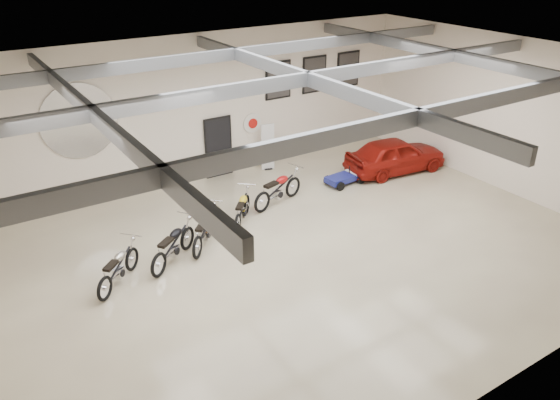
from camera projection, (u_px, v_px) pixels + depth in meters
floor at (304, 253)px, 14.82m from camera, size 16.00×12.00×0.01m
ceiling at (308, 68)px, 12.61m from camera, size 16.00×12.00×0.01m
back_wall at (202, 109)px, 18.24m from camera, size 16.00×0.02×5.00m
right_wall at (508, 116)px, 17.62m from camera, size 0.02×12.00×5.00m
ceiling_beams at (308, 79)px, 12.72m from camera, size 15.80×11.80×0.32m
door at (218, 148)px, 19.08m from camera, size 0.92×0.08×2.10m
logo_plaque at (79, 121)px, 16.12m from camera, size 2.30×0.06×1.16m
poster_left at (278, 80)px, 19.41m from camera, size 1.05×0.08×1.35m
poster_mid at (314, 74)px, 20.19m from camera, size 1.05×0.08×1.35m
poster_right at (348, 69)px, 20.97m from camera, size 1.05×0.08×1.35m
oil_sign at (252, 123)px, 19.48m from camera, size 0.72×0.10×0.72m
banner_stand at (268, 146)px, 19.67m from camera, size 0.52×0.31×1.78m
motorcycle_silver at (118, 267)px, 13.29m from camera, size 1.79×1.72×0.99m
motorcycle_black at (173, 244)px, 14.17m from camera, size 2.02×1.71×1.06m
motorcycle_gold at (205, 229)px, 14.96m from camera, size 1.81×1.84×1.02m
motorcycle_yellow at (242, 208)px, 16.16m from camera, size 1.64×1.75×0.95m
motorcycle_red at (278, 188)px, 17.23m from camera, size 2.21×1.21×1.10m
go_kart at (348, 174)px, 18.84m from camera, size 1.76×0.88×0.62m
vintage_car at (395, 155)px, 19.59m from camera, size 1.97×3.91×1.28m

